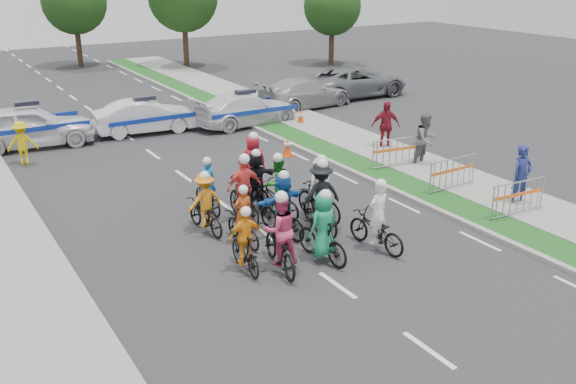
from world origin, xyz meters
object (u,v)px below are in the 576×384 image
rider_0 (376,226)px  cone_0 (288,147)px  rider_1 (323,233)px  spectator_0 (521,176)px  rider_4 (320,203)px  police_car_2 (246,109)px  rider_3 (245,246)px  civilian_sedan (305,93)px  police_car_1 (146,117)px  rider_10 (205,208)px  rider_13 (253,169)px  rider_6 (243,224)px  rider_8 (277,193)px  tree_4 (74,2)px  rider_9 (244,196)px  spectator_1 (426,140)px  police_car_0 (29,126)px  civilian_suv (355,82)px  barrier_2 (396,154)px  tree_2 (332,7)px  rider_12 (207,193)px  cone_1 (301,118)px  rider_11 (255,184)px  spectator_2 (386,126)px  rider_5 (282,209)px  barrier_1 (452,175)px  marshal_hiviz (22,143)px  barrier_0 (518,200)px  rider_2 (280,241)px  rider_7 (319,195)px

rider_0 → cone_0: bearing=-112.6°
rider_1 → spectator_0: size_ratio=1.00×
rider_4 → police_car_2: size_ratio=0.43×
rider_3 → civilian_sedan: rider_3 is taller
police_car_1 → cone_0: police_car_1 is taller
rider_10 → rider_13: rider_13 is taller
rider_6 → rider_8: (1.71, 1.18, 0.16)m
rider_13 → tree_4: 27.84m
rider_9 → spectator_1: bearing=-169.0°
police_car_2 → spectator_0: 13.18m
police_car_0 → spectator_0: spectator_0 is taller
civilian_suv → barrier_2: size_ratio=2.86×
police_car_0 → tree_2: bearing=-57.2°
spectator_0 → spectator_1: bearing=90.1°
barrier_2 → rider_12: bearing=-178.5°
rider_9 → cone_1: size_ratio=2.88×
rider_11 → spectator_2: bearing=-152.5°
rider_0 → cone_1: bearing=-120.6°
rider_4 → tree_4: 31.38m
rider_3 → spectator_2: size_ratio=0.88×
rider_5 → rider_9: 1.50m
rider_5 → cone_1: rider_5 is taller
cone_1 → tree_4: (-4.17, 21.15, 3.85)m
rider_9 → spectator_0: size_ratio=1.07×
spectator_1 → cone_0: bearing=124.0°
rider_9 → barrier_1: size_ratio=1.01×
spectator_2 → police_car_0: bearing=169.5°
rider_13 → spectator_2: 6.77m
marshal_hiviz → tree_2: (22.36, 12.77, 3.04)m
barrier_0 → barrier_1: (0.00, 2.56, 0.00)m
rider_5 → rider_12: (-0.96, 2.67, -0.23)m
cone_0 → police_car_2: bearing=80.2°
rider_4 → rider_9: 2.18m
rider_12 → barrier_0: 8.91m
rider_1 → rider_3: 1.93m
rider_2 → rider_4: 2.59m
rider_2 → rider_9: size_ratio=1.03×
civilian_suv → marshal_hiviz: civilian_suv is taller
rider_1 → rider_12: (-1.04, 4.44, -0.17)m
rider_12 → rider_2: bearing=88.9°
rider_11 → spectator_0: (6.85, -3.90, 0.16)m
rider_12 → tree_2: bearing=-132.5°
rider_2 → cone_0: 9.29m
police_car_2 → civilian_suv: size_ratio=0.84×
spectator_1 → civilian_sedan: bearing=71.7°
rider_5 → rider_7: bearing=-173.1°
spectator_1 → cone_0: spectator_1 is taller
rider_4 → cone_0: (2.85, 6.36, -0.45)m
rider_9 → tree_4: tree_4 is taller
rider_8 → tree_4: 29.97m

